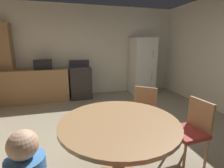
{
  "coord_description": "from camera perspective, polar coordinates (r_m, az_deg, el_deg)",
  "views": [
    {
      "loc": [
        -0.73,
        -2.25,
        1.55
      ],
      "look_at": [
        0.13,
        0.92,
        0.77
      ],
      "focal_mm": 26.6,
      "sensor_mm": 36.0,
      "label": 1
    }
  ],
  "objects": [
    {
      "name": "ground_plane",
      "position": [
        2.83,
        2.47,
        -19.87
      ],
      "size": [
        14.0,
        14.0,
        0.0
      ],
      "primitive_type": "plane",
      "color": "gray"
    },
    {
      "name": "kitchen_counter",
      "position": [
        5.08,
        -25.08,
        -0.45
      ],
      "size": [
        1.84,
        0.6,
        0.9
      ],
      "primitive_type": "cube",
      "color": "#9E754C",
      "rests_on": "ground"
    },
    {
      "name": "microwave",
      "position": [
        4.95,
        -22.61,
        6.27
      ],
      "size": [
        0.44,
        0.32,
        0.26
      ],
      "primitive_type": "cube",
      "color": "black",
      "rests_on": "kitchen_counter"
    },
    {
      "name": "chair_east",
      "position": [
        2.44,
        25.73,
        -13.48
      ],
      "size": [
        0.42,
        0.42,
        0.87
      ],
      "rotation": [
        0.0,
        0.0,
        3.2
      ],
      "color": "#9E754C",
      "rests_on": "ground"
    },
    {
      "name": "chair_northeast",
      "position": [
        2.79,
        10.59,
        -8.94
      ],
      "size": [
        0.56,
        0.56,
        0.87
      ],
      "rotation": [
        0.0,
        0.0,
        4.0
      ],
      "color": "#9E754C",
      "rests_on": "ground"
    },
    {
      "name": "refrigerator",
      "position": [
        5.39,
        10.27,
        5.97
      ],
      "size": [
        0.68,
        0.68,
        1.76
      ],
      "color": "white",
      "rests_on": "ground"
    },
    {
      "name": "oven_range",
      "position": [
        5.01,
        -10.68,
        0.61
      ],
      "size": [
        0.6,
        0.6,
        1.1
      ],
      "color": "#2D2B28",
      "rests_on": "ground"
    },
    {
      "name": "wall_back",
      "position": [
        5.33,
        -7.46,
        11.06
      ],
      "size": [
        5.71,
        0.12,
        2.7
      ],
      "primitive_type": "cube",
      "color": "silver",
      "rests_on": "ground"
    },
    {
      "name": "dining_table",
      "position": [
        1.88,
        2.4,
        -16.68
      ],
      "size": [
        1.28,
        1.28,
        0.76
      ],
      "color": "#9E754C",
      "rests_on": "ground"
    },
    {
      "name": "pantry_column",
      "position": [
        5.33,
        -32.85,
        5.83
      ],
      "size": [
        0.44,
        0.36,
        2.1
      ],
      "primitive_type": "cube",
      "color": "#9E754C",
      "rests_on": "ground"
    }
  ]
}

